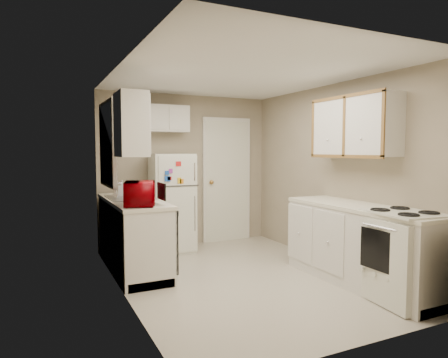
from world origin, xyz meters
name	(u,v)px	position (x,y,z in m)	size (l,w,h in m)	color
floor	(242,277)	(0.00, 0.00, 0.00)	(3.80, 3.80, 0.00)	beige
ceiling	(243,74)	(0.00, 0.00, 2.40)	(3.80, 3.80, 0.00)	white
wall_left	(122,182)	(-1.40, 0.00, 1.20)	(3.80, 3.80, 0.00)	#9E927B
wall_right	(335,174)	(1.40, 0.00, 1.20)	(3.80, 3.80, 0.00)	#9E927B
wall_back	(187,170)	(0.00, 1.90, 1.20)	(2.80, 2.80, 0.00)	#9E927B
wall_front	(361,193)	(0.00, -1.90, 1.20)	(2.80, 2.80, 0.00)	#9E927B
left_counter	(133,234)	(-1.10, 0.90, 0.45)	(0.60, 1.80, 0.90)	silver
dishwasher	(169,238)	(-0.81, 0.30, 0.49)	(0.03, 0.58, 0.72)	black
sink	(130,201)	(-1.10, 1.05, 0.86)	(0.54, 0.74, 0.16)	gray
microwave	(140,192)	(-1.15, 0.29, 1.05)	(0.27, 0.48, 0.32)	#930008
soap_bottle	(122,189)	(-1.15, 1.29, 1.00)	(0.10, 0.10, 0.21)	silver
window_blinds	(108,144)	(-1.36, 1.05, 1.60)	(0.10, 0.98, 1.08)	silver
upper_cabinet_left	(131,125)	(-1.25, 0.22, 1.80)	(0.30, 0.45, 0.70)	silver
refrigerator	(172,203)	(-0.36, 1.57, 0.73)	(0.60, 0.59, 1.47)	silver
cabinet_over_fridge	(165,119)	(-0.40, 1.75, 2.00)	(0.70, 0.30, 0.40)	silver
interior_door	(227,180)	(0.70, 1.86, 1.02)	(0.86, 0.06, 2.08)	silver
right_counter	(361,245)	(1.10, -0.80, 0.45)	(0.60, 2.00, 0.90)	silver
stove	(402,260)	(1.07, -1.39, 0.43)	(0.57, 0.70, 0.86)	silver
upper_cabinet_right	(355,127)	(1.25, -0.50, 1.80)	(0.30, 1.20, 0.70)	silver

